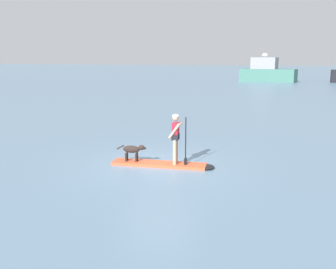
% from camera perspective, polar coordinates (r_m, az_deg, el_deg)
% --- Properties ---
extents(ground_plane, '(400.00, 400.00, 0.00)m').
position_cam_1_polar(ground_plane, '(13.01, -1.40, -4.72)').
color(ground_plane, slate).
extents(paddleboard, '(3.60, 1.03, 0.10)m').
position_cam_1_polar(paddleboard, '(12.95, -0.41, -4.57)').
color(paddleboard, '#E55933').
rests_on(paddleboard, ground_plane).
extents(person_paddler, '(0.63, 0.51, 1.71)m').
position_cam_1_polar(person_paddler, '(12.62, 1.22, -0.11)').
color(person_paddler, tan).
rests_on(person_paddler, paddleboard).
extents(dog, '(1.08, 0.29, 0.60)m').
position_cam_1_polar(dog, '(13.12, -5.39, -2.34)').
color(dog, '#2D231E').
rests_on(dog, paddleboard).
extents(moored_boat_starboard, '(8.97, 4.81, 4.47)m').
position_cam_1_polar(moored_boat_starboard, '(62.43, 14.88, 9.12)').
color(moored_boat_starboard, '#3F7266').
rests_on(moored_boat_starboard, ground_plane).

